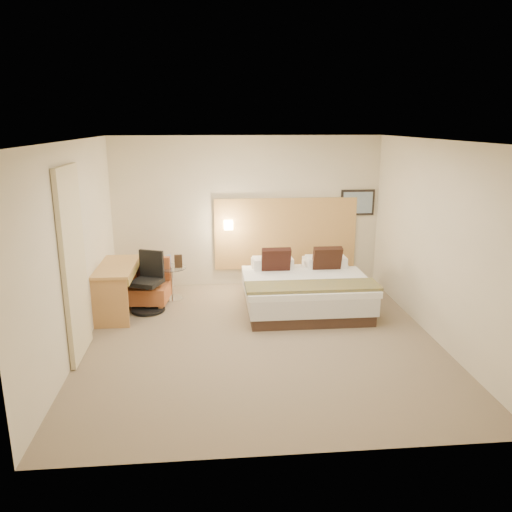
{
  "coord_description": "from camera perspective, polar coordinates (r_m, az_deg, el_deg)",
  "views": [
    {
      "loc": [
        -0.65,
        -6.36,
        2.92
      ],
      "look_at": [
        -0.01,
        0.7,
        1.01
      ],
      "focal_mm": 35.0,
      "sensor_mm": 36.0,
      "label": 1
    }
  ],
  "objects": [
    {
      "name": "side_table",
      "position": [
        8.56,
        -9.57,
        -2.89
      ],
      "size": [
        0.52,
        0.52,
        0.56
      ],
      "color": "silver",
      "rests_on": "floor"
    },
    {
      "name": "lamp_shade",
      "position": [
        8.9,
        -3.18,
        3.56
      ],
      "size": [
        0.15,
        0.15,
        0.15
      ],
      "primitive_type": "cube",
      "color": "#FFEDC6",
      "rests_on": "wall_back"
    },
    {
      "name": "bottle_a",
      "position": [
        8.5,
        -10.09,
        -0.59
      ],
      "size": [
        0.06,
        0.06,
        0.2
      ],
      "primitive_type": "cylinder",
      "rotation": [
        0.0,
        0.0,
        0.04
      ],
      "color": "#82AAC9",
      "rests_on": "side_table"
    },
    {
      "name": "wall_back",
      "position": [
        9.03,
        -1.0,
        5.04
      ],
      "size": [
        4.8,
        0.02,
        2.7
      ],
      "primitive_type": "cube",
      "color": "beige",
      "rests_on": "floor"
    },
    {
      "name": "bottle_b",
      "position": [
        8.54,
        -9.88,
        -0.52
      ],
      "size": [
        0.06,
        0.06,
        0.2
      ],
      "primitive_type": "cylinder",
      "rotation": [
        0.0,
        0.0,
        0.04
      ],
      "color": "#8295C9",
      "rests_on": "side_table"
    },
    {
      "name": "lounge_chair",
      "position": [
        8.41,
        -12.39,
        -3.45
      ],
      "size": [
        0.78,
        0.7,
        0.76
      ],
      "color": "tan",
      "rests_on": "floor"
    },
    {
      "name": "curtain",
      "position": [
        6.57,
        -20.1,
        -0.89
      ],
      "size": [
        0.06,
        0.9,
        2.42
      ],
      "primitive_type": "cube",
      "color": "beige",
      "rests_on": "wall_left"
    },
    {
      "name": "desk_chair",
      "position": [
        8.11,
        -12.19,
        -3.48
      ],
      "size": [
        0.69,
        0.69,
        0.95
      ],
      "color": "black",
      "rests_on": "floor"
    },
    {
      "name": "ceiling",
      "position": [
        6.4,
        0.66,
        13.17
      ],
      "size": [
        4.8,
        5.0,
        0.02
      ],
      "primitive_type": "cube",
      "color": "white",
      "rests_on": "floor"
    },
    {
      "name": "art_frame",
      "position": [
        9.34,
        11.53,
        6.01
      ],
      "size": [
        0.62,
        0.03,
        0.47
      ],
      "primitive_type": "cube",
      "color": "black",
      "rests_on": "wall_back"
    },
    {
      "name": "bed",
      "position": [
        8.12,
        5.49,
        -3.77
      ],
      "size": [
        1.99,
        1.89,
        0.95
      ],
      "color": "#38251C",
      "rests_on": "floor"
    },
    {
      "name": "lamp_arm",
      "position": [
        8.96,
        -3.19,
        3.64
      ],
      "size": [
        0.02,
        0.12,
        0.02
      ],
      "primitive_type": "cylinder",
      "rotation": [
        1.57,
        0.0,
        0.0
      ],
      "color": "white",
      "rests_on": "wall_back"
    },
    {
      "name": "floor",
      "position": [
        7.03,
        0.59,
        -9.57
      ],
      "size": [
        4.8,
        5.0,
        0.02
      ],
      "primitive_type": "cube",
      "color": "#7D6B54",
      "rests_on": "ground"
    },
    {
      "name": "menu_folder",
      "position": [
        8.44,
        -8.87,
        -0.58
      ],
      "size": [
        0.13,
        0.06,
        0.22
      ],
      "primitive_type": "cube",
      "rotation": [
        0.0,
        0.0,
        0.04
      ],
      "color": "#3B2718",
      "rests_on": "side_table"
    },
    {
      "name": "wall_right",
      "position": [
        7.23,
        19.99,
        1.59
      ],
      "size": [
        0.02,
        5.0,
        2.7
      ],
      "primitive_type": "cube",
      "color": "beige",
      "rests_on": "floor"
    },
    {
      "name": "headboard_panel",
      "position": [
        9.15,
        3.41,
        2.59
      ],
      "size": [
        2.6,
        0.04,
        1.3
      ],
      "primitive_type": "cube",
      "color": "tan",
      "rests_on": "wall_back"
    },
    {
      "name": "art_canvas",
      "position": [
        9.32,
        11.56,
        5.99
      ],
      "size": [
        0.54,
        0.01,
        0.39
      ],
      "primitive_type": "cube",
      "color": "#758DA2",
      "rests_on": "wall_back"
    },
    {
      "name": "wall_left",
      "position": [
        6.78,
        -20.09,
        0.73
      ],
      "size": [
        0.02,
        5.0,
        2.7
      ],
      "primitive_type": "cube",
      "color": "beige",
      "rests_on": "floor"
    },
    {
      "name": "desk",
      "position": [
        8.02,
        -15.49,
        -2.17
      ],
      "size": [
        0.59,
        1.27,
        0.79
      ],
      "color": "tan",
      "rests_on": "floor"
    },
    {
      "name": "wall_front",
      "position": [
        4.21,
        4.12,
        -6.91
      ],
      "size": [
        4.8,
        0.02,
        2.7
      ],
      "primitive_type": "cube",
      "color": "beige",
      "rests_on": "floor"
    }
  ]
}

